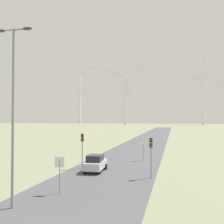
{
  "coord_description": "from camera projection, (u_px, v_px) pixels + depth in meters",
  "views": [
    {
      "loc": [
        6.78,
        -9.65,
        5.8
      ],
      "look_at": [
        0.0,
        18.89,
        6.54
      ],
      "focal_mm": 42.0,
      "sensor_mm": 36.0,
      "label": 1
    }
  ],
  "objects": [
    {
      "name": "wind_turbine_center",
      "position": [
        203.0,
        94.0,
        238.79
      ],
      "size": [
        39.05,
        8.86,
        68.28
      ],
      "color": "silver",
      "rests_on": "ground"
    },
    {
      "name": "traffic_light_post_near_right",
      "position": [
        151.0,
        149.0,
        25.5
      ],
      "size": [
        0.28,
        0.34,
        3.91
      ],
      "color": "gray",
      "rests_on": "ground"
    },
    {
      "name": "traffic_light_post_near_left",
      "position": [
        82.0,
        143.0,
        30.56
      ],
      "size": [
        0.28,
        0.34,
        4.03
      ],
      "color": "gray",
      "rests_on": "ground"
    },
    {
      "name": "streetlamp",
      "position": [
        13.0,
        98.0,
        17.13
      ],
      "size": [
        2.68,
        0.32,
        11.76
      ],
      "color": "gray",
      "rests_on": "ground"
    },
    {
      "name": "wind_turbine_left",
      "position": [
        126.0,
        95.0,
        231.35
      ],
      "size": [
        32.9,
        9.8,
        56.25
      ],
      "color": "silver",
      "rests_on": "ground"
    },
    {
      "name": "road_surface",
      "position": [
        143.0,
        145.0,
        57.49
      ],
      "size": [
        10.0,
        240.0,
        0.01
      ],
      "color": "#47474C",
      "rests_on": "ground"
    },
    {
      "name": "wind_turbine_far_left",
      "position": [
        80.0,
        95.0,
        285.24
      ],
      "size": [
        34.17,
        5.83,
        63.74
      ],
      "color": "silver",
      "rests_on": "ground"
    },
    {
      "name": "stop_sign_near",
      "position": [
        60.0,
        168.0,
        20.27
      ],
      "size": [
        0.81,
        0.07,
        2.84
      ],
      "color": "gray",
      "rests_on": "ground"
    },
    {
      "name": "car_approaching",
      "position": [
        95.0,
        163.0,
        28.77
      ],
      "size": [
        2.03,
        4.19,
        1.83
      ],
      "color": "#B7BCC1",
      "rests_on": "ground"
    },
    {
      "name": "stop_sign_far",
      "position": [
        143.0,
        148.0,
        36.05
      ],
      "size": [
        0.81,
        0.07,
        2.54
      ],
      "color": "gray",
      "rests_on": "ground"
    }
  ]
}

